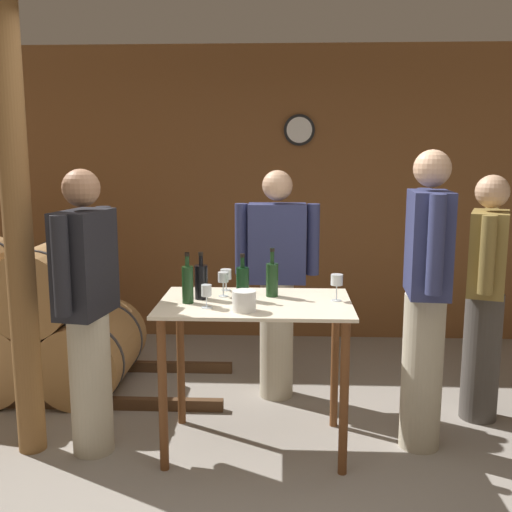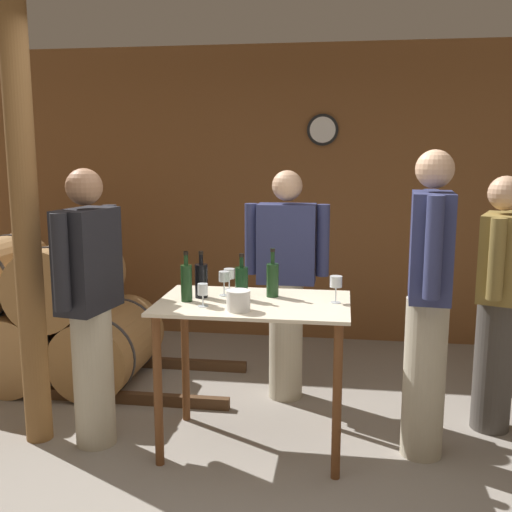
{
  "view_description": "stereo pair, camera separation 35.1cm",
  "coord_description": "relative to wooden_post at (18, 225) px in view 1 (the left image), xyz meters",
  "views": [
    {
      "loc": [
        0.07,
        -2.73,
        1.76
      ],
      "look_at": [
        -0.08,
        0.73,
        1.15
      ],
      "focal_mm": 42.0,
      "sensor_mm": 36.0,
      "label": 1
    },
    {
      "loc": [
        0.42,
        -2.7,
        1.76
      ],
      "look_at": [
        -0.08,
        0.73,
        1.15
      ],
      "focal_mm": 42.0,
      "sensor_mm": 36.0,
      "label": 2
    }
  ],
  "objects": [
    {
      "name": "ground_plane",
      "position": [
        1.41,
        -0.53,
        -1.35
      ],
      "size": [
        14.0,
        14.0,
        0.0
      ],
      "primitive_type": "plane",
      "color": "gray"
    },
    {
      "name": "back_wall",
      "position": [
        1.41,
        2.3,
        0.0
      ],
      "size": [
        8.4,
        0.08,
        2.7
      ],
      "color": "brown",
      "rests_on": "ground_plane"
    },
    {
      "name": "barrel_rack",
      "position": [
        -0.53,
        0.93,
        -0.86
      ],
      "size": [
        3.23,
        0.9,
        1.1
      ],
      "color": "#4C331E",
      "rests_on": "ground_plane"
    },
    {
      "name": "tasting_table",
      "position": [
        1.33,
        0.09,
        -0.62
      ],
      "size": [
        1.11,
        0.7,
        0.9
      ],
      "color": "beige",
      "rests_on": "ground_plane"
    },
    {
      "name": "wooden_post",
      "position": [
        0.0,
        0.0,
        0.0
      ],
      "size": [
        0.16,
        0.16,
        2.7
      ],
      "color": "brown",
      "rests_on": "ground_plane"
    },
    {
      "name": "wine_bottle_far_left",
      "position": [
        0.95,
        0.04,
        -0.33
      ],
      "size": [
        0.07,
        0.07,
        0.29
      ],
      "color": "#193819",
      "rests_on": "tasting_table"
    },
    {
      "name": "wine_bottle_left",
      "position": [
        1.01,
        0.14,
        -0.34
      ],
      "size": [
        0.08,
        0.08,
        0.28
      ],
      "color": "black",
      "rests_on": "tasting_table"
    },
    {
      "name": "wine_bottle_center",
      "position": [
        1.25,
        0.13,
        -0.35
      ],
      "size": [
        0.08,
        0.08,
        0.27
      ],
      "color": "black",
      "rests_on": "tasting_table"
    },
    {
      "name": "wine_bottle_right",
      "position": [
        1.42,
        0.23,
        -0.34
      ],
      "size": [
        0.07,
        0.07,
        0.29
      ],
      "color": "#193819",
      "rests_on": "tasting_table"
    },
    {
      "name": "wine_glass_near_left",
      "position": [
        1.07,
        -0.06,
        -0.36
      ],
      "size": [
        0.06,
        0.06,
        0.13
      ],
      "color": "silver",
      "rests_on": "tasting_table"
    },
    {
      "name": "wine_glass_near_center",
      "position": [
        1.13,
        0.21,
        -0.34
      ],
      "size": [
        0.06,
        0.06,
        0.15
      ],
      "color": "silver",
      "rests_on": "tasting_table"
    },
    {
      "name": "wine_glass_near_right",
      "position": [
        1.13,
        0.37,
        -0.35
      ],
      "size": [
        0.07,
        0.07,
        0.13
      ],
      "color": "silver",
      "rests_on": "tasting_table"
    },
    {
      "name": "wine_glass_far_side",
      "position": [
        1.8,
        0.13,
        -0.33
      ],
      "size": [
        0.07,
        0.07,
        0.16
      ],
      "color": "silver",
      "rests_on": "tasting_table"
    },
    {
      "name": "ice_bucket",
      "position": [
        1.28,
        -0.12,
        -0.39
      ],
      "size": [
        0.13,
        0.13,
        0.11
      ],
      "color": "white",
      "rests_on": "tasting_table"
    },
    {
      "name": "person_host",
      "position": [
        2.32,
        0.14,
        -0.41
      ],
      "size": [
        0.25,
        0.59,
        1.77
      ],
      "color": "#B7AD93",
      "rests_on": "ground_plane"
    },
    {
      "name": "person_visitor_with_scarf",
      "position": [
        2.8,
        0.55,
        -0.5
      ],
      "size": [
        0.34,
        0.56,
        1.61
      ],
      "color": "#4C4742",
      "rests_on": "ground_plane"
    },
    {
      "name": "person_visitor_bearded",
      "position": [
        1.45,
        0.86,
        -0.49
      ],
      "size": [
        0.59,
        0.24,
        1.63
      ],
      "color": "#B7AD93",
      "rests_on": "ground_plane"
    },
    {
      "name": "person_visitor_near_door",
      "position": [
        0.37,
        -0.0,
        -0.47
      ],
      "size": [
        0.29,
        0.58,
        1.66
      ],
      "color": "#B7AD93",
      "rests_on": "ground_plane"
    }
  ]
}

